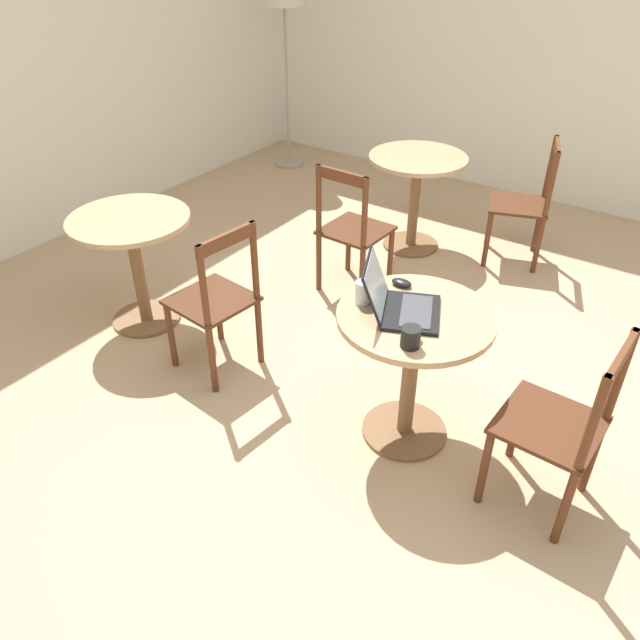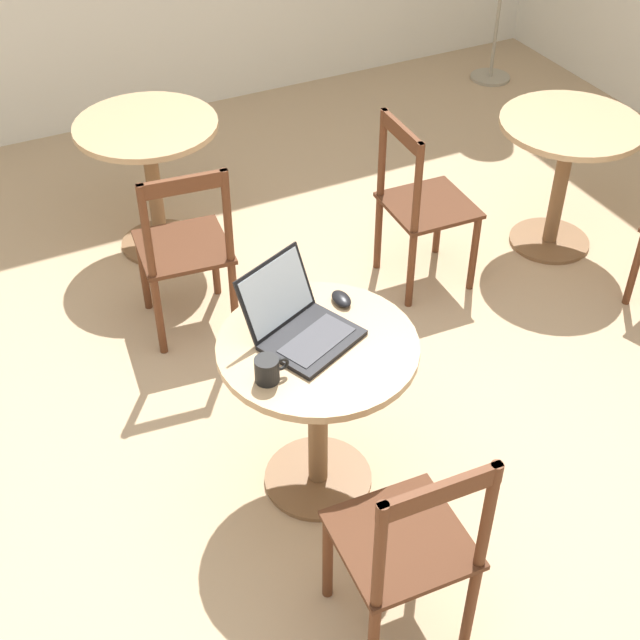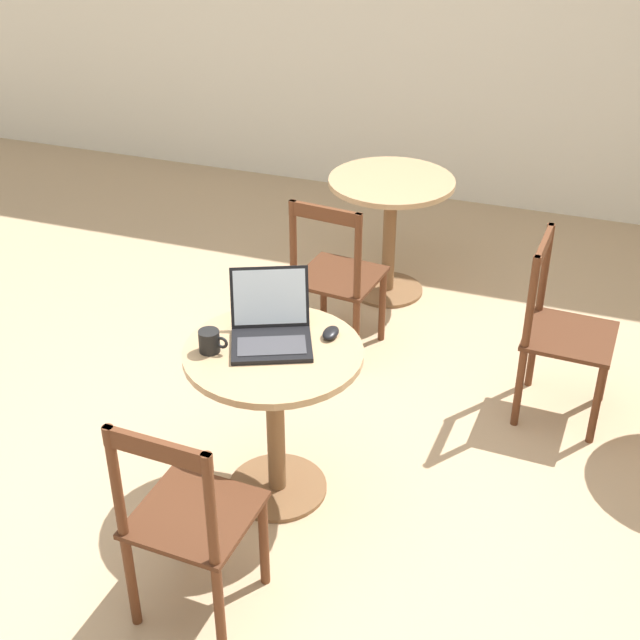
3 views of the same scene
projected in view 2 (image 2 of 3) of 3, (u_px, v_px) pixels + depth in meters
ground_plane at (328, 463)px, 3.53m from camera, size 16.00×16.00×0.00m
cafe_table_near at (318, 382)px, 3.13m from camera, size 0.70×0.70×0.70m
cafe_table_mid at (566, 155)px, 4.38m from camera, size 0.70×0.70×0.70m
cafe_table_far at (150, 156)px, 4.37m from camera, size 0.70×0.70×0.70m
chair_near_front at (408, 549)px, 2.70m from camera, size 0.41×0.41×0.87m
chair_mid_left at (421, 206)px, 4.19m from camera, size 0.41×0.41×0.87m
chair_far_front at (185, 251)px, 3.91m from camera, size 0.43×0.43×0.87m
laptop at (300, 324)px, 3.02m from camera, size 0.41×0.42×0.24m
mouse at (341, 299)px, 3.18m from camera, size 0.06×0.10×0.03m
mug at (268, 370)px, 2.86m from camera, size 0.12×0.08×0.09m
drinking_glass at (274, 296)px, 3.13m from camera, size 0.07×0.07×0.11m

